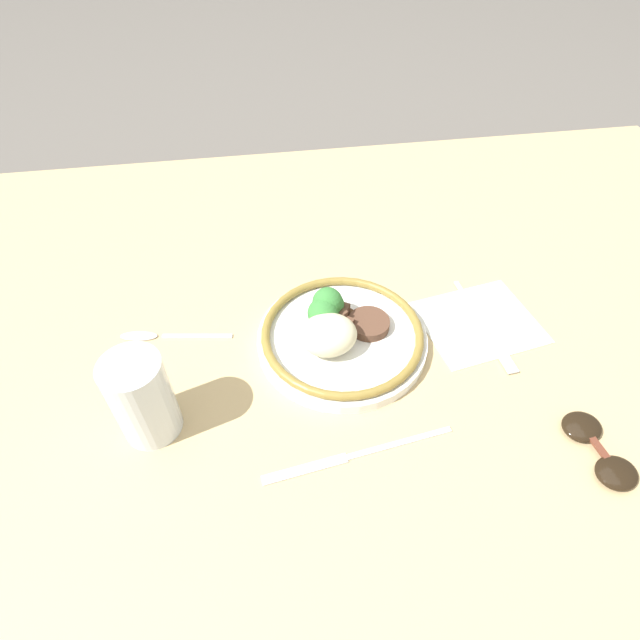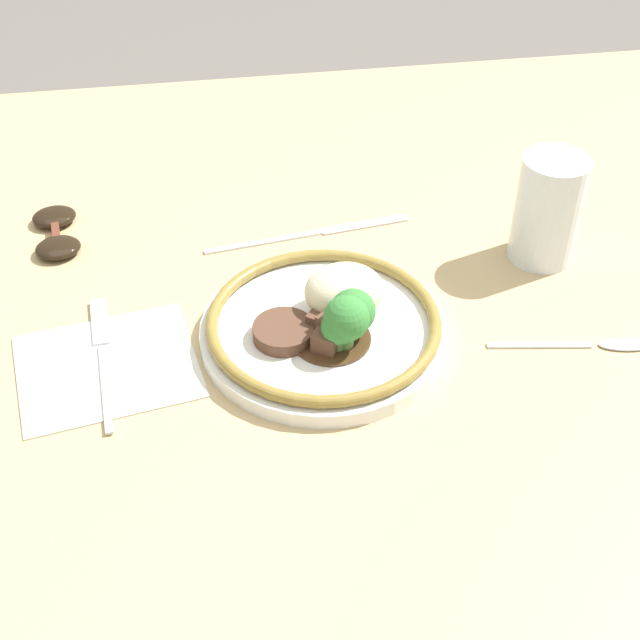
{
  "view_description": "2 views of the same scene",
  "coord_description": "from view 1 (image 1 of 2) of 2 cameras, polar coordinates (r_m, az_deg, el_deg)",
  "views": [
    {
      "loc": [
        0.12,
        0.44,
        0.58
      ],
      "look_at": [
        0.05,
        -0.02,
        0.09
      ],
      "focal_mm": 28.0,
      "sensor_mm": 36.0,
      "label": 1
    },
    {
      "loc": [
        -0.08,
        -0.64,
        0.61
      ],
      "look_at": [
        0.02,
        -0.04,
        0.09
      ],
      "focal_mm": 50.0,
      "sensor_mm": 36.0,
      "label": 2
    }
  ],
  "objects": [
    {
      "name": "juice_glass",
      "position": [
        0.61,
        -19.55,
        -8.63
      ],
      "size": [
        0.07,
        0.07,
        0.12
      ],
      "color": "orange",
      "rests_on": "dining_table"
    },
    {
      "name": "ground_plane",
      "position": [
        0.73,
        4.43,
        -5.37
      ],
      "size": [
        8.0,
        8.0,
        0.0
      ],
      "primitive_type": "plane",
      "color": "#5B5651"
    },
    {
      "name": "dining_table",
      "position": [
        0.72,
        4.53,
        -4.3
      ],
      "size": [
        1.57,
        1.14,
        0.04
      ],
      "color": "tan",
      "rests_on": "ground"
    },
    {
      "name": "sunglasses",
      "position": [
        0.68,
        29.23,
        -12.74
      ],
      "size": [
        0.06,
        0.11,
        0.01
      ],
      "rotation": [
        0.0,
        0.0,
        0.13
      ],
      "color": "black",
      "rests_on": "dining_table"
    },
    {
      "name": "fork",
      "position": [
        0.75,
        18.69,
        -1.4
      ],
      "size": [
        0.03,
        0.19,
        0.0
      ],
      "rotation": [
        0.0,
        0.0,
        1.66
      ],
      "color": "silver",
      "rests_on": "napkin"
    },
    {
      "name": "napkin",
      "position": [
        0.77,
        17.67,
        -0.25
      ],
      "size": [
        0.18,
        0.16,
        0.0
      ],
      "color": "silver",
      "rests_on": "dining_table"
    },
    {
      "name": "plate",
      "position": [
        0.69,
        2.22,
        -1.43
      ],
      "size": [
        0.24,
        0.24,
        0.07
      ],
      "color": "white",
      "rests_on": "dining_table"
    },
    {
      "name": "spoon",
      "position": [
        0.75,
        -18.5,
        -1.75
      ],
      "size": [
        0.16,
        0.04,
        0.01
      ],
      "rotation": [
        0.0,
        0.0,
        -0.15
      ],
      "color": "silver",
      "rests_on": "dining_table"
    },
    {
      "name": "knife",
      "position": [
        0.6,
        3.72,
        -15.26
      ],
      "size": [
        0.23,
        0.04,
        0.0
      ],
      "rotation": [
        0.0,
        0.0,
        0.14
      ],
      "color": "silver",
      "rests_on": "dining_table"
    }
  ]
}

